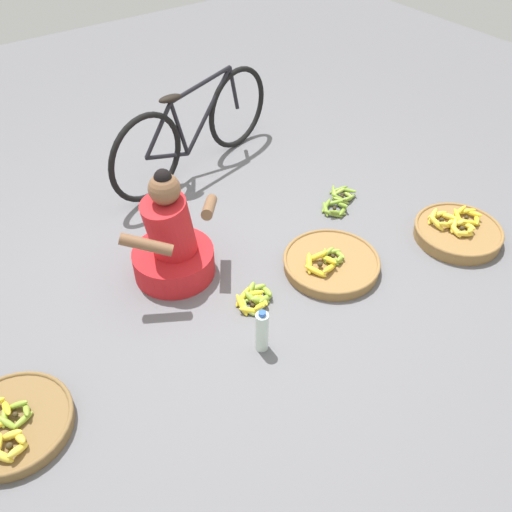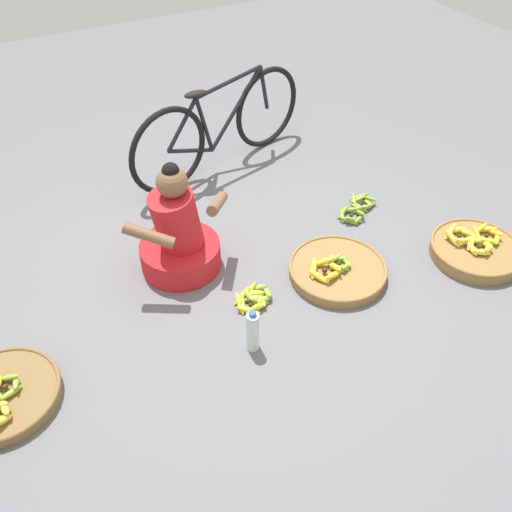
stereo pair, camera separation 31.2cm
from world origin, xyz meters
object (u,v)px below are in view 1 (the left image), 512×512
(banana_basket_back_right, at_px, (331,263))
(banana_basket_back_left, at_px, (13,424))
(bicycle_leaning, at_px, (195,130))
(banana_basket_front_left, at_px, (458,231))
(loose_bananas_mid_right, at_px, (255,300))
(water_bottle, at_px, (262,331))
(vendor_woman_front, at_px, (172,243))
(loose_bananas_near_bicycle, at_px, (339,201))

(banana_basket_back_right, xyz_separation_m, banana_basket_back_left, (-2.06, 0.02, -0.00))
(bicycle_leaning, distance_m, banana_basket_back_right, 1.57)
(bicycle_leaning, height_order, banana_basket_back_left, bicycle_leaning)
(banana_basket_front_left, bearing_deg, banana_basket_back_left, 174.22)
(loose_bananas_mid_right, height_order, water_bottle, water_bottle)
(bicycle_leaning, relative_size, banana_basket_front_left, 2.76)
(banana_basket_front_left, xyz_separation_m, water_bottle, (-1.68, 0.00, 0.08))
(vendor_woman_front, distance_m, loose_bananas_mid_right, 0.62)
(banana_basket_front_left, relative_size, loose_bananas_mid_right, 2.19)
(loose_bananas_mid_right, distance_m, loose_bananas_near_bicycle, 1.20)
(bicycle_leaning, bearing_deg, banana_basket_front_left, -60.90)
(loose_bananas_near_bicycle, height_order, water_bottle, water_bottle)
(banana_basket_back_right, bearing_deg, loose_bananas_mid_right, 177.06)
(banana_basket_back_right, distance_m, banana_basket_front_left, 0.96)
(banana_basket_front_left, relative_size, water_bottle, 2.06)
(banana_basket_front_left, bearing_deg, banana_basket_back_right, 163.29)
(bicycle_leaning, height_order, loose_bananas_near_bicycle, bicycle_leaning)
(vendor_woman_front, distance_m, bicycle_leaning, 1.25)
(vendor_woman_front, xyz_separation_m, water_bottle, (0.09, -0.83, -0.11))
(banana_basket_back_right, relative_size, loose_bananas_near_bicycle, 1.64)
(bicycle_leaning, bearing_deg, banana_basket_back_left, -142.43)
(bicycle_leaning, bearing_deg, loose_bananas_near_bicycle, -59.84)
(banana_basket_front_left, height_order, loose_bananas_near_bicycle, banana_basket_front_left)
(vendor_woman_front, bearing_deg, banana_basket_front_left, -25.18)
(loose_bananas_near_bicycle, bearing_deg, loose_bananas_mid_right, -157.15)
(water_bottle, bearing_deg, loose_bananas_mid_right, 61.14)
(vendor_woman_front, bearing_deg, water_bottle, -83.76)
(banana_basket_back_left, height_order, loose_bananas_near_bicycle, banana_basket_back_left)
(banana_basket_back_right, xyz_separation_m, banana_basket_front_left, (0.92, -0.28, 0.01))
(loose_bananas_mid_right, bearing_deg, banana_basket_back_left, -179.77)
(bicycle_leaning, bearing_deg, water_bottle, -110.28)
(loose_bananas_mid_right, bearing_deg, water_bottle, -118.86)
(banana_basket_front_left, distance_m, loose_bananas_mid_right, 1.54)
(banana_basket_back_right, height_order, banana_basket_back_left, banana_basket_back_right)
(bicycle_leaning, xyz_separation_m, banana_basket_front_left, (1.01, -1.82, -0.30))
(banana_basket_back_right, height_order, banana_basket_front_left, banana_basket_front_left)
(bicycle_leaning, relative_size, banana_basket_back_left, 2.81)
(vendor_woman_front, xyz_separation_m, banana_basket_front_left, (1.77, -0.83, -0.19))
(vendor_woman_front, height_order, loose_bananas_near_bicycle, vendor_woman_front)
(vendor_woman_front, xyz_separation_m, banana_basket_back_left, (-1.21, -0.53, -0.20))
(banana_basket_back_left, bearing_deg, vendor_woman_front, 23.74)
(loose_bananas_mid_right, relative_size, water_bottle, 0.94)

